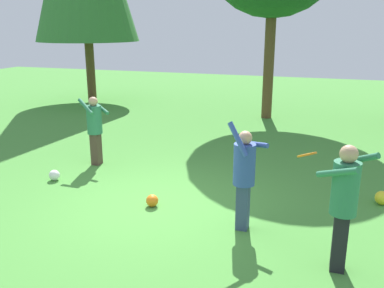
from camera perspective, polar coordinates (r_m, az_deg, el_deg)
The scene contains 8 objects.
ground_plane at distance 7.72m, azimuth -4.93°, elevation -8.21°, with size 40.00×40.00×0.00m, color #478C38.
person_thrower at distance 6.54m, azimuth 7.09°, elevation -3.78°, with size 0.61×0.62×1.78m.
person_catcher at distance 5.72m, azimuth 19.98°, elevation -6.89°, with size 0.75×0.73×1.73m.
person_bystander at distance 9.82m, azimuth -13.09°, elevation 2.53°, with size 0.69×0.67×1.59m.
frisbee at distance 5.95m, azimuth 15.37°, elevation -1.40°, with size 0.37×0.37×0.13m.
ball_orange at distance 7.61m, azimuth -5.43°, elevation -7.67°, with size 0.22×0.22×0.22m, color orange.
ball_white at distance 9.25m, azimuth -18.21°, elevation -4.05°, with size 0.22×0.22×0.22m, color white.
ball_yellow at distance 8.39m, azimuth 24.42°, elevation -6.68°, with size 0.25×0.25×0.25m, color yellow.
Camera 1 is at (2.84, -6.44, 3.17)m, focal length 39.25 mm.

